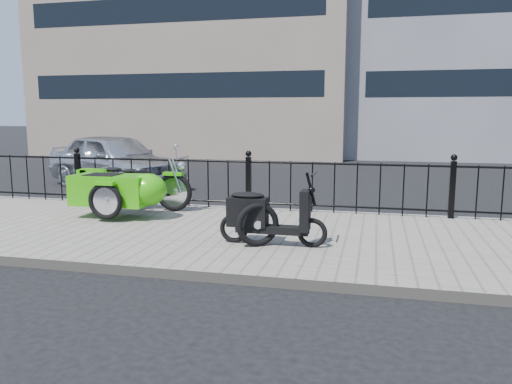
% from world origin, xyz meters
% --- Properties ---
extents(ground, '(120.00, 120.00, 0.00)m').
position_xyz_m(ground, '(0.00, 0.00, 0.00)').
color(ground, black).
rests_on(ground, ground).
extents(sidewalk, '(30.00, 3.80, 0.12)m').
position_xyz_m(sidewalk, '(0.00, -0.50, 0.06)').
color(sidewalk, gray).
rests_on(sidewalk, ground).
extents(curb, '(30.00, 0.10, 0.12)m').
position_xyz_m(curb, '(0.00, 1.44, 0.06)').
color(curb, gray).
rests_on(curb, ground).
extents(iron_fence, '(14.11, 0.11, 1.08)m').
position_xyz_m(iron_fence, '(0.00, 1.30, 0.59)').
color(iron_fence, black).
rests_on(iron_fence, sidewalk).
extents(building_tan, '(14.00, 8.01, 12.00)m').
position_xyz_m(building_tan, '(-6.00, 15.99, 6.00)').
color(building_tan, gray).
rests_on(building_tan, ground).
extents(motorcycle_sidecar, '(2.28, 1.48, 0.98)m').
position_xyz_m(motorcycle_sidecar, '(-1.88, 0.19, 0.59)').
color(motorcycle_sidecar, black).
rests_on(motorcycle_sidecar, sidewalk).
extents(scooter, '(1.46, 0.43, 0.99)m').
position_xyz_m(scooter, '(0.84, -1.09, 0.50)').
color(scooter, black).
rests_on(scooter, sidewalk).
extents(spare_tire, '(0.55, 0.36, 0.58)m').
position_xyz_m(spare_tire, '(0.77, -1.21, 0.41)').
color(spare_tire, black).
rests_on(spare_tire, sidewalk).
extents(sedan_car, '(4.36, 3.18, 1.38)m').
position_xyz_m(sedan_car, '(-4.18, 3.95, 0.69)').
color(sedan_car, silver).
rests_on(sedan_car, ground).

